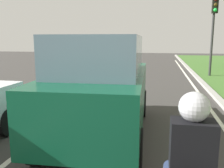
% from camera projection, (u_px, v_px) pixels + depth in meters
% --- Properties ---
extents(ground_plane, '(60.00, 60.00, 0.00)m').
position_uv_depth(ground_plane, '(115.00, 88.00, 11.28)').
color(ground_plane, '#383533').
extents(lane_line_center, '(0.12, 32.00, 0.01)m').
position_uv_depth(lane_line_center, '(100.00, 87.00, 11.41)').
color(lane_line_center, silver).
rests_on(lane_line_center, ground).
extents(lane_line_right_edge, '(0.12, 32.00, 0.01)m').
position_uv_depth(lane_line_right_edge, '(197.00, 91.00, 10.61)').
color(lane_line_right_edge, silver).
rests_on(lane_line_right_edge, ground).
extents(curb_right, '(0.24, 48.00, 0.12)m').
position_uv_depth(curb_right, '(210.00, 90.00, 10.50)').
color(curb_right, '#9E9B93').
rests_on(curb_right, ground).
extents(car_suv_ahead, '(2.11, 4.57, 2.28)m').
position_uv_depth(car_suv_ahead, '(101.00, 86.00, 5.56)').
color(car_suv_ahead, '#0C472D').
rests_on(car_suv_ahead, ground).
extents(rider_person, '(0.50, 0.40, 1.16)m').
position_uv_depth(rider_person, '(192.00, 150.00, 2.29)').
color(rider_person, black).
rests_on(rider_person, ground).
extents(traffic_light_near_right, '(0.32, 0.50, 4.78)m').
position_uv_depth(traffic_light_near_right, '(214.00, 21.00, 14.08)').
color(traffic_light_near_right, '#2D2D2D').
rests_on(traffic_light_near_right, ground).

